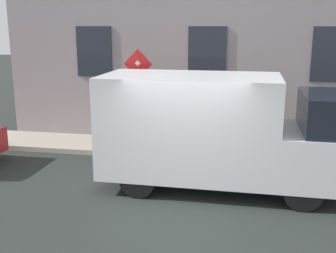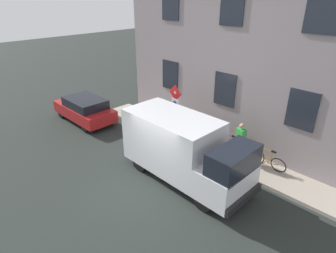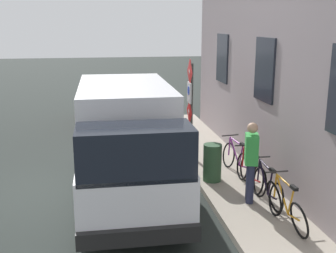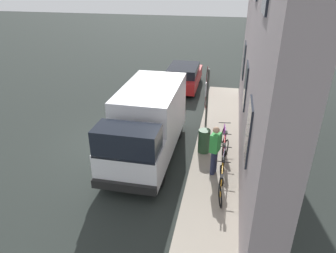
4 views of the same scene
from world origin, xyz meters
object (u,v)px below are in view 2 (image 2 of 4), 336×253
bicycle_orange (266,159)px  bicycle_red (228,144)px  bicycle_purple (212,137)px  parked_hatchback (85,109)px  litter_bin (208,144)px  bicycle_black (246,151)px  pedestrian (240,141)px  delivery_van (183,148)px  sign_post_stacked (175,108)px

bicycle_orange → bicycle_red: bearing=-0.5°
bicycle_red → bicycle_purple: bearing=-1.7°
parked_hatchback → bicycle_purple: parked_hatchback is taller
bicycle_orange → litter_bin: (-0.75, 2.42, 0.08)m
bicycle_black → pedestrian: pedestrian is taller
bicycle_orange → litter_bin: bearing=16.8°
delivery_van → parked_hatchback: (0.15, 7.63, -0.60)m
delivery_van → pedestrian: 2.69m
sign_post_stacked → bicycle_purple: 2.21m
delivery_van → litter_bin: (2.05, 0.37, -0.74)m
litter_bin → sign_post_stacked: bearing=94.5°
litter_bin → bicycle_black: bearing=-63.3°
bicycle_red → bicycle_purple: 0.93m
bicycle_purple → bicycle_black: bearing=173.0°
bicycle_purple → litter_bin: 0.83m
delivery_van → litter_bin: size_ratio=5.94×
sign_post_stacked → litter_bin: (0.15, -1.90, -1.22)m
sign_post_stacked → bicycle_red: size_ratio=1.56×
bicycle_orange → bicycle_red: size_ratio=1.00×
bicycle_purple → pedestrian: pedestrian is taller
bicycle_black → bicycle_purple: (-0.00, 1.85, 0.00)m
bicycle_purple → parked_hatchback: bearing=14.0°
bicycle_orange → bicycle_black: bearing=-0.5°
delivery_van → bicycle_red: delivery_van is taller
bicycle_red → litter_bin: litter_bin is taller
bicycle_black → sign_post_stacked: bearing=16.5°
bicycle_red → bicycle_black: bearing=178.3°
sign_post_stacked → bicycle_red: sign_post_stacked is taller
bicycle_red → bicycle_orange: bearing=178.3°
parked_hatchback → pedestrian: size_ratio=2.33×
bicycle_orange → pedestrian: (-0.30, 1.11, 0.56)m
delivery_van → bicycle_red: 2.93m
bicycle_orange → sign_post_stacked: bearing=11.3°
bicycle_black → bicycle_red: size_ratio=1.00×
parked_hatchback → bicycle_purple: size_ratio=2.33×
bicycle_black → bicycle_purple: size_ratio=1.00×
delivery_van → parked_hatchback: delivery_van is taller
bicycle_orange → litter_bin: size_ratio=1.90×
pedestrian → delivery_van: bearing=175.7°
litter_bin → pedestrian: bearing=-71.0°
bicycle_orange → litter_bin: litter_bin is taller
sign_post_stacked → bicycle_black: 3.74m
sign_post_stacked → delivery_van: size_ratio=0.50×
delivery_van → bicycle_black: (2.80, -1.13, -0.82)m
sign_post_stacked → litter_bin: 2.26m
pedestrian → bicycle_orange: bearing=-58.6°
sign_post_stacked → bicycle_purple: (0.90, -1.54, -1.30)m
parked_hatchback → litter_bin: (1.90, -7.26, -0.14)m
bicycle_black → pedestrian: size_ratio=1.00×
bicycle_red → pedestrian: bearing=156.6°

